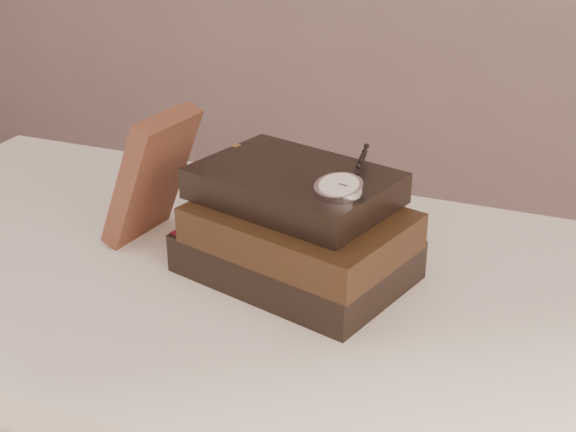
% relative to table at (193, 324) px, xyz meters
% --- Properties ---
extents(table, '(1.00, 0.60, 0.75)m').
position_rel_table_xyz_m(table, '(0.00, 0.00, 0.00)').
color(table, white).
rests_on(table, ground).
extents(book_stack, '(0.29, 0.24, 0.13)m').
position_rel_table_xyz_m(book_stack, '(0.14, 0.02, 0.15)').
color(book_stack, black).
rests_on(book_stack, table).
extents(journal, '(0.11, 0.12, 0.17)m').
position_rel_table_xyz_m(journal, '(-0.07, 0.04, 0.18)').
color(journal, '#45241A').
rests_on(journal, table).
extents(pocket_watch, '(0.07, 0.16, 0.02)m').
position_rel_table_xyz_m(pocket_watch, '(0.20, -0.01, 0.23)').
color(pocket_watch, silver).
rests_on(pocket_watch, book_stack).
extents(eyeglasses, '(0.14, 0.15, 0.05)m').
position_rel_table_xyz_m(eyeglasses, '(0.07, 0.13, 0.16)').
color(eyeglasses, silver).
rests_on(eyeglasses, book_stack).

